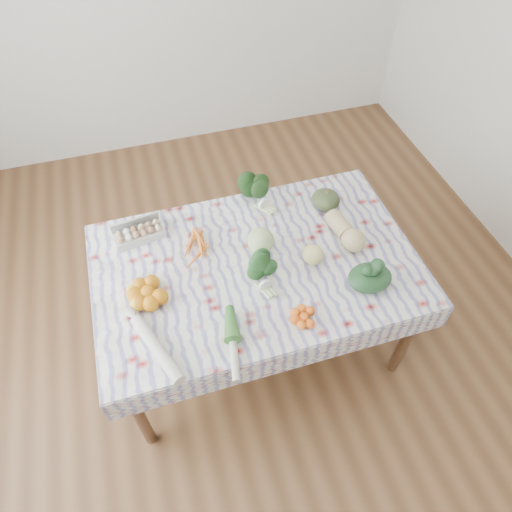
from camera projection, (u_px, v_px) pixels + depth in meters
ground at (256, 337)px, 2.93m from camera, size 4.50×4.50×0.00m
dining_table at (256, 273)px, 2.41m from camera, size 1.60×1.00×0.75m
tablecloth at (256, 264)px, 2.35m from camera, size 1.66×1.06×0.01m
egg_carton at (140, 234)px, 2.43m from camera, size 0.28×0.14×0.07m
carrot_bunch at (200, 247)px, 2.39m from camera, size 0.26×0.26×0.04m
kale_bunch at (257, 194)px, 2.57m from camera, size 0.23×0.22×0.16m
kabocha_squash at (326, 200)px, 2.58m from camera, size 0.20×0.20×0.11m
cabbage at (261, 241)px, 2.35m from camera, size 0.19×0.19×0.14m
butternut_squash at (346, 230)px, 2.41m from camera, size 0.17×0.29×0.13m
orange_cluster at (148, 293)px, 2.18m from camera, size 0.31×0.31×0.08m
broccoli at (260, 275)px, 2.22m from camera, size 0.20×0.20×0.12m
mandarin_cluster at (304, 316)px, 2.12m from camera, size 0.20×0.20×0.05m
grapefruit at (313, 254)px, 2.32m from camera, size 0.11×0.11×0.11m
spinach_bag at (370, 278)px, 2.23m from camera, size 0.22×0.18×0.10m
daikon at (157, 348)px, 2.00m from camera, size 0.20×0.40×0.06m
leek at (233, 344)px, 2.03m from camera, size 0.10×0.35×0.04m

